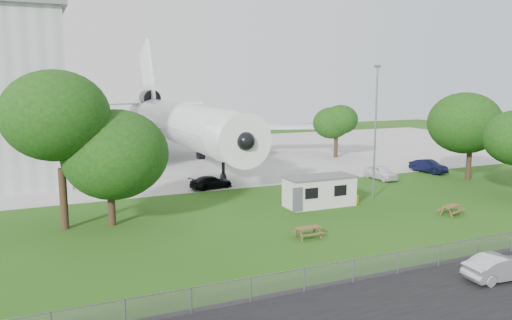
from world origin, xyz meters
name	(u,v)px	position (x,y,z in m)	size (l,w,h in m)	color
ground	(335,225)	(0.00, 0.00, 0.00)	(160.00, 160.00, 0.00)	#2E5B18
asphalt_strip	(474,291)	(0.00, -13.00, 0.01)	(120.00, 8.00, 0.02)	black
concrete_apron	(189,156)	(0.00, 38.00, 0.01)	(120.00, 46.00, 0.03)	#B7B7B2
airliner	(179,121)	(-2.00, 35.86, 5.27)	(46.36, 47.73, 17.69)	white
site_cabin	(320,191)	(2.08, 5.64, 1.31)	(6.77, 2.79, 2.62)	beige
picnic_west	(308,238)	(-3.32, -1.78, 0.00)	(1.80, 1.50, 0.76)	brown
picnic_east	(451,215)	(10.23, -1.30, 0.00)	(1.80, 1.50, 0.76)	brown
fence	(425,268)	(0.00, -9.50, 0.00)	(58.00, 0.04, 1.30)	gray
lamp_mast	(375,133)	(8.20, 6.20, 6.00)	(0.16, 0.16, 12.00)	slate
tree_west_big	(59,123)	(-18.49, 7.33, 7.74)	(7.57, 7.57, 11.54)	#382619
tree_west_small	(109,160)	(-15.20, 6.90, 4.99)	(7.80, 7.80, 8.89)	#382619
tree_east_back	(471,123)	(23.12, 9.04, 6.20)	(8.24, 8.24, 10.33)	#382619
tree_far_apron	(336,122)	(18.74, 28.64, 4.97)	(5.73, 5.73, 7.86)	#382619
car_centre_sedan	(500,267)	(2.51, -12.44, 0.69)	(1.47, 4.22, 1.39)	#B4B7BC
car_ne_hatch	(380,173)	(14.40, 13.06, 0.75)	(1.76, 4.39, 1.49)	white
car_ne_sedan	(428,166)	(22.12, 14.04, 0.75)	(1.59, 4.57, 1.50)	black
car_apron_van	(211,182)	(-4.21, 16.07, 0.64)	(1.80, 4.42, 1.28)	black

